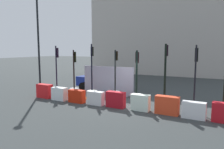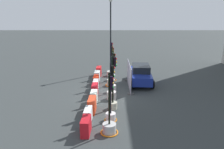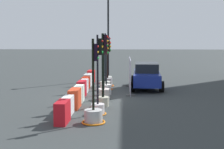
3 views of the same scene
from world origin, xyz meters
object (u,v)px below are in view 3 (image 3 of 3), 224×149
at_px(traffic_light_0, 107,75).
at_px(traffic_light_7, 94,112).
at_px(construction_barrier_8, 62,112).
at_px(street_lamp_post, 108,20).
at_px(construction_barrier_5, 79,94).
at_px(construction_barrier_6, 75,99).
at_px(construction_barrier_7, 67,106).
at_px(construction_barrier_1, 88,80).
at_px(traffic_light_3, 106,84).
at_px(traffic_light_6, 98,101).
at_px(traffic_light_4, 104,88).
at_px(car_blue_estate, 147,76).
at_px(construction_barrier_3, 84,86).
at_px(construction_barrier_2, 86,83).
at_px(traffic_light_5, 103,89).
at_px(traffic_light_2, 105,82).
at_px(construction_barrier_4, 82,89).
at_px(traffic_light_1, 108,79).
at_px(construction_barrier_0, 91,77).

height_order(traffic_light_0, traffic_light_7, traffic_light_0).
distance_m(construction_barrier_8, street_lamp_post, 12.80).
height_order(construction_barrier_5, street_lamp_post, street_lamp_post).
bearing_deg(construction_barrier_6, construction_barrier_7, -5.22).
bearing_deg(construction_barrier_7, construction_barrier_1, -179.97).
xyz_separation_m(traffic_light_3, traffic_light_6, (4.59, -0.11, -0.01)).
xyz_separation_m(traffic_light_4, traffic_light_6, (3.18, -0.04, -0.01)).
distance_m(construction_barrier_7, car_blue_estate, 7.96).
bearing_deg(traffic_light_4, construction_barrier_3, -147.26).
xyz_separation_m(construction_barrier_2, construction_barrier_8, (7.88, 0.05, 0.05)).
relative_size(construction_barrier_1, construction_barrier_5, 1.03).
xyz_separation_m(car_blue_estate, street_lamp_post, (-3.85, -2.64, 3.67)).
relative_size(traffic_light_3, construction_barrier_2, 3.07).
bearing_deg(car_blue_estate, traffic_light_0, -130.41).
bearing_deg(traffic_light_5, traffic_light_2, -178.03).
relative_size(construction_barrier_4, street_lamp_post, 0.15).
bearing_deg(traffic_light_7, traffic_light_4, 178.62).
bearing_deg(construction_barrier_6, street_lamp_post, 173.37).
relative_size(traffic_light_5, construction_barrier_7, 3.26).
relative_size(construction_barrier_3, construction_barrier_8, 0.92).
bearing_deg(construction_barrier_4, construction_barrier_3, -179.08).
bearing_deg(construction_barrier_5, car_blue_estate, 139.02).
xyz_separation_m(construction_barrier_4, street_lamp_post, (-6.75, 1.15, 4.06)).
height_order(traffic_light_1, traffic_light_4, traffic_light_1).
bearing_deg(traffic_light_3, construction_barrier_6, -20.43).
bearing_deg(construction_barrier_2, traffic_light_6, 11.46).
bearing_deg(construction_barrier_0, traffic_light_5, 10.17).
height_order(traffic_light_2, construction_barrier_7, traffic_light_2).
height_order(traffic_light_5, construction_barrier_4, traffic_light_5).
distance_m(traffic_light_4, construction_barrier_7, 3.58).
bearing_deg(construction_barrier_6, traffic_light_3, 159.57).
distance_m(traffic_light_5, traffic_light_7, 2.94).
distance_m(traffic_light_0, construction_barrier_1, 1.77).
bearing_deg(traffic_light_1, construction_barrier_6, -10.59).
distance_m(traffic_light_3, car_blue_estate, 3.32).
xyz_separation_m(construction_barrier_4, construction_barrier_8, (5.34, -0.04, -0.00)).
height_order(traffic_light_6, construction_barrier_5, traffic_light_6).
distance_m(traffic_light_6, construction_barrier_4, 4.10).
bearing_deg(street_lamp_post, traffic_light_5, 1.24).
bearing_deg(traffic_light_6, construction_barrier_2, -168.54).
height_order(traffic_light_3, construction_barrier_3, traffic_light_3).
height_order(traffic_light_2, car_blue_estate, traffic_light_2).
bearing_deg(traffic_light_6, traffic_light_4, 179.22).
bearing_deg(traffic_light_1, traffic_light_6, -0.29).
xyz_separation_m(construction_barrier_5, construction_barrier_7, (2.63, -0.12, -0.03)).
height_order(traffic_light_3, street_lamp_post, street_lamp_post).
bearing_deg(construction_barrier_7, construction_barrier_0, 179.59).
distance_m(traffic_light_0, construction_barrier_7, 9.28).
relative_size(construction_barrier_2, construction_barrier_4, 0.95).
height_order(traffic_light_5, construction_barrier_2, traffic_light_5).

